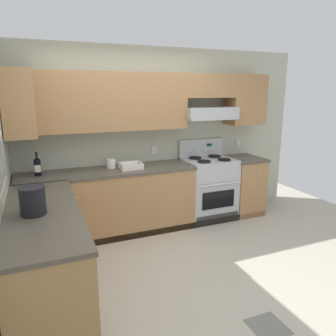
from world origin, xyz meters
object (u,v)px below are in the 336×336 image
bowl (131,167)px  bucket (33,200)px  wine_bottle (37,166)px  paper_towel_roll (111,163)px  stove (209,188)px

bowl → bucket: bearing=-133.8°
wine_bottle → bucket: wine_bottle is taller
bowl → bucket: 1.79m
wine_bottle → paper_towel_roll: 0.94m
stove → bowl: size_ratio=4.07×
wine_bottle → bucket: bearing=-92.7°
wine_bottle → bowl: wine_bottle is taller
wine_bottle → bucket: 1.38m
wine_bottle → stove: bearing=-1.0°
stove → bucket: 2.87m
wine_bottle → bucket: size_ratio=1.32×
bucket → paper_towel_roll: bearing=55.0°
bowl → bucket: (-1.24, -1.29, 0.10)m
wine_bottle → bowl: size_ratio=1.10×
bowl → paper_towel_roll: (-0.24, 0.14, 0.03)m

